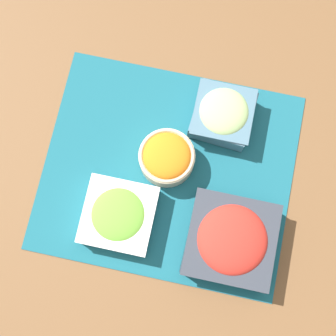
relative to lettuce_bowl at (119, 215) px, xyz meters
name	(u,v)px	position (x,y,z in m)	size (l,w,h in m)	color
ground_plane	(168,171)	(0.07, 0.11, -0.03)	(3.00, 3.00, 0.00)	brown
placemat	(168,171)	(0.07, 0.11, -0.03)	(0.50, 0.43, 0.00)	#195B6B
lettuce_bowl	(119,215)	(0.00, 0.00, 0.00)	(0.14, 0.14, 0.05)	white
cucumber_bowl	(223,114)	(0.16, 0.24, 0.01)	(0.12, 0.12, 0.06)	slate
carrot_bowl	(167,157)	(0.07, 0.13, 0.01)	(0.11, 0.11, 0.06)	beige
tomato_bowl	(231,240)	(0.22, 0.00, 0.01)	(0.17, 0.17, 0.07)	#333842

